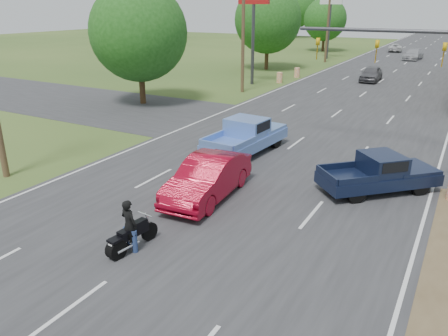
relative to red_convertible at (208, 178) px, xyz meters
The scene contains 23 objects.
ground 7.54m from the red_convertible, 86.18° to the right, with size 200.00×200.00×0.00m, color #345020.
main_road 32.53m from the red_convertible, 89.12° to the left, with size 15.00×180.00×0.02m, color #2D2D30.
cross_road 10.56m from the red_convertible, 87.28° to the left, with size 120.00×10.00×0.02m, color #2D2D30.
utility_pole_5 22.85m from the red_convertible, 113.68° to the left, with size 2.00×0.28×10.00m.
utility_pole_6 45.64m from the red_convertible, 101.43° to the left, with size 2.00×0.28×10.00m.
tree_0 18.94m from the red_convertible, 137.16° to the left, with size 7.14×7.14×8.84m.
tree_1 37.19m from the red_convertible, 110.64° to the left, with size 7.56×7.56×9.36m.
tree_2 60.24m from the red_convertible, 103.18° to the left, with size 6.72×6.72×8.32m.
tree_4 86.98m from the red_convertible, 128.91° to the left, with size 9.24×9.24×11.44m.
tree_6 92.53m from the red_convertible, 108.63° to the left, with size 8.82×8.82×10.92m.
barrel_2 27.70m from the red_convertible, 106.79° to the left, with size 0.56×0.56×1.00m, color orange.
barrel_3 31.48m from the red_convertible, 104.16° to the left, with size 0.56×0.56×1.00m, color orange.
pole_sign_left_near 27.23m from the red_convertible, 112.19° to the left, with size 3.00×0.35×9.20m.
pole_sign_left_far 49.95m from the red_convertible, 101.65° to the left, with size 3.00×0.35×9.20m.
signal_mast 12.10m from the red_convertible, 56.41° to the left, with size 9.12×0.40×7.00m.
red_convertible is the anchor object (origin of this frame).
motorcycle 4.66m from the red_convertible, 90.02° to the right, with size 0.66×2.00×1.01m.
rider 4.60m from the red_convertible, 89.95° to the right, with size 0.59×0.39×1.62m, color black.
blue_pickup 5.96m from the red_convertible, 101.64° to the left, with size 2.53×5.56×1.79m.
navy_pickup 7.03m from the red_convertible, 34.59° to the left, with size 4.69×4.65×1.58m.
distant_car_grey 31.75m from the red_convertible, 90.74° to the left, with size 1.73×4.29×1.46m, color #545358.
distant_car_silver 53.17m from the red_convertible, 89.21° to the left, with size 2.03×5.00×1.45m, color #AFAFB4.
distant_car_white 63.57m from the red_convertible, 92.97° to the left, with size 2.04×4.42×1.23m, color silver.
Camera 1 is at (7.82, -5.99, 7.18)m, focal length 35.00 mm.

